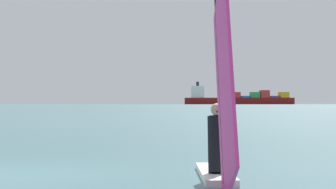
% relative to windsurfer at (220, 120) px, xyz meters
% --- Properties ---
extents(ground_plane, '(4000.00, 4000.00, 0.00)m').
position_rel_windsurfer_xyz_m(ground_plane, '(-4.00, -0.90, -1.08)').
color(ground_plane, '#386066').
extents(windsurfer, '(2.35, 4.33, 4.17)m').
position_rel_windsurfer_xyz_m(windsurfer, '(0.00, 0.00, 0.00)').
color(windsurfer, white).
rests_on(windsurfer, ground_plane).
extents(cargo_ship, '(148.66, 87.49, 31.33)m').
position_rel_windsurfer_xyz_m(cargo_ship, '(-262.43, 756.07, 6.91)').
color(cargo_ship, maroon).
rests_on(cargo_ship, ground_plane).
extents(distant_headland, '(953.84, 368.86, 41.87)m').
position_rel_windsurfer_xyz_m(distant_headland, '(-342.77, 1253.49, 19.86)').
color(distant_headland, '#60665B').
rests_on(distant_headland, ground_plane).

